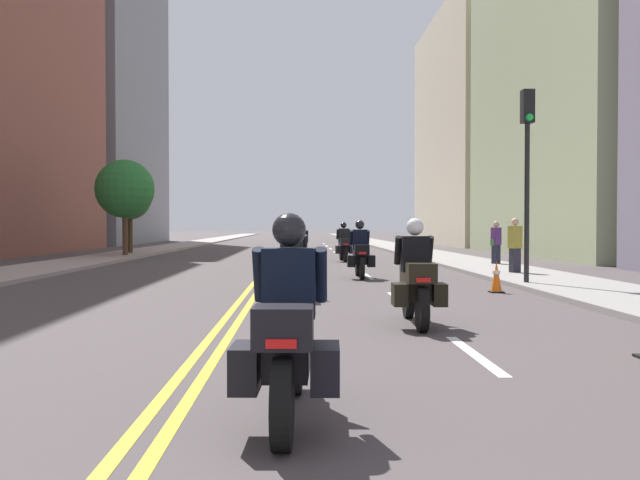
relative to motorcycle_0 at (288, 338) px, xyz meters
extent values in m
plane|color=#473F40|center=(-0.98, 42.63, -0.64)|extent=(264.00, 264.00, 0.00)
cube|color=gray|center=(-8.55, 42.63, -0.58)|extent=(2.80, 144.00, 0.12)
cube|color=gray|center=(6.58, 42.63, -0.58)|extent=(2.80, 144.00, 0.12)
cube|color=yellow|center=(-1.10, 42.63, -0.64)|extent=(0.12, 132.00, 0.01)
cube|color=yellow|center=(-0.86, 42.63, -0.64)|extent=(0.12, 132.00, 0.01)
cube|color=silver|center=(2.10, 2.63, -0.64)|extent=(0.14, 2.40, 0.01)
cube|color=silver|center=(2.10, 8.63, -0.64)|extent=(0.14, 2.40, 0.01)
cube|color=silver|center=(2.10, 14.63, -0.64)|extent=(0.14, 2.40, 0.01)
cube|color=silver|center=(2.10, 20.63, -0.64)|extent=(0.14, 2.40, 0.01)
cube|color=silver|center=(2.10, 26.63, -0.64)|extent=(0.14, 2.40, 0.01)
cube|color=silver|center=(2.10, 32.63, -0.64)|extent=(0.14, 2.40, 0.01)
cube|color=silver|center=(2.10, 38.63, -0.64)|extent=(0.14, 2.40, 0.01)
cube|color=silver|center=(2.10, 44.63, -0.64)|extent=(0.14, 2.40, 0.01)
cube|color=silver|center=(2.10, 50.63, -0.64)|extent=(0.14, 2.40, 0.01)
cube|color=#9DAD80|center=(15.83, 28.50, 9.90)|extent=(9.67, 18.31, 21.08)
cube|color=gray|center=(-16.35, 53.05, 13.78)|extent=(6.78, 19.56, 28.85)
cube|color=#2D3847|center=(-19.76, 53.05, 6.57)|extent=(0.04, 16.43, 0.90)
cube|color=#2D3847|center=(-19.76, 53.05, 14.50)|extent=(0.04, 16.43, 0.90)
cube|color=beige|center=(14.68, 48.71, 8.56)|extent=(7.37, 19.48, 18.41)
cube|color=#2D3847|center=(18.38, 48.71, 3.96)|extent=(0.04, 16.36, 0.90)
cube|color=#2D3847|center=(18.38, 48.71, 9.02)|extent=(0.04, 16.36, 0.90)
cube|color=#2D3847|center=(18.38, 48.71, 14.08)|extent=(0.04, 16.36, 0.90)
cylinder|color=black|center=(0.04, 0.87, -0.33)|extent=(0.16, 0.62, 0.61)
cylinder|color=black|center=(-0.03, -0.63, -0.33)|extent=(0.16, 0.62, 0.61)
cube|color=silver|center=(0.04, 0.87, -0.01)|extent=(0.15, 0.33, 0.04)
cube|color=black|center=(0.01, 0.12, -0.05)|extent=(0.37, 1.15, 0.40)
cube|color=black|center=(-0.03, -0.55, 0.17)|extent=(0.42, 0.38, 0.28)
cube|color=red|center=(-0.03, -0.74, 0.09)|extent=(0.20, 0.04, 0.06)
cube|color=black|center=(-0.29, -0.32, -0.15)|extent=(0.22, 0.45, 0.32)
cube|color=black|center=(0.26, -0.34, -0.15)|extent=(0.22, 0.45, 0.32)
cube|color=#B2C1CC|center=(0.03, 0.60, 0.33)|extent=(0.37, 0.14, 0.36)
cube|color=black|center=(0.00, 0.07, 0.41)|extent=(0.41, 0.28, 0.53)
cylinder|color=black|center=(-0.23, 0.23, 0.46)|extent=(0.11, 0.29, 0.45)
cylinder|color=black|center=(0.25, 0.21, 0.46)|extent=(0.11, 0.29, 0.45)
sphere|color=black|center=(0.00, 0.10, 0.81)|extent=(0.26, 0.26, 0.26)
cylinder|color=black|center=(1.83, 5.72, -0.32)|extent=(0.14, 0.64, 0.64)
cylinder|color=black|center=(1.79, 4.27, -0.32)|extent=(0.14, 0.64, 0.64)
cube|color=silver|center=(1.83, 5.72, 0.02)|extent=(0.15, 0.32, 0.04)
cube|color=black|center=(1.81, 4.99, -0.04)|extent=(0.35, 1.11, 0.40)
cube|color=black|center=(1.80, 4.34, 0.18)|extent=(0.41, 0.37, 0.28)
cube|color=red|center=(1.79, 4.15, 0.10)|extent=(0.20, 0.04, 0.06)
cube|color=black|center=(1.52, 4.57, -0.14)|extent=(0.21, 0.45, 0.32)
cube|color=black|center=(2.08, 4.55, -0.14)|extent=(0.21, 0.45, 0.32)
cube|color=#B2C1CC|center=(1.83, 5.46, 0.34)|extent=(0.36, 0.13, 0.36)
cube|color=black|center=(1.81, 4.94, 0.42)|extent=(0.41, 0.27, 0.53)
cylinder|color=black|center=(1.58, 5.10, 0.47)|extent=(0.11, 0.28, 0.45)
cylinder|color=black|center=(2.06, 5.09, 0.47)|extent=(0.11, 0.28, 0.45)
sphere|color=white|center=(1.81, 4.97, 0.83)|extent=(0.26, 0.26, 0.26)
cylinder|color=black|center=(-0.05, 9.79, -0.34)|extent=(0.13, 0.61, 0.61)
cylinder|color=black|center=(-0.03, 8.24, -0.34)|extent=(0.13, 0.61, 0.61)
cube|color=silver|center=(-0.05, 9.79, -0.02)|extent=(0.14, 0.32, 0.04)
cube|color=black|center=(-0.04, 9.02, -0.06)|extent=(0.33, 1.18, 0.40)
cube|color=black|center=(-0.03, 8.32, 0.16)|extent=(0.40, 0.36, 0.28)
cube|color=red|center=(-0.03, 8.13, 0.08)|extent=(0.20, 0.03, 0.06)
cube|color=black|center=(-0.31, 8.55, -0.16)|extent=(0.21, 0.44, 0.32)
cube|color=black|center=(0.25, 8.56, -0.16)|extent=(0.21, 0.44, 0.32)
cube|color=#B2C1CC|center=(-0.04, 9.51, 0.32)|extent=(0.36, 0.13, 0.36)
cube|color=black|center=(-0.04, 8.97, 0.39)|extent=(0.40, 0.26, 0.50)
cylinder|color=black|center=(-0.28, 9.12, 0.44)|extent=(0.10, 0.28, 0.45)
cylinder|color=black|center=(0.20, 9.12, 0.44)|extent=(0.10, 0.28, 0.45)
sphere|color=black|center=(-0.04, 9.00, 0.79)|extent=(0.26, 0.26, 0.26)
cylinder|color=black|center=(1.81, 14.88, -0.32)|extent=(0.11, 0.65, 0.65)
cylinder|color=black|center=(1.80, 13.34, -0.32)|extent=(0.11, 0.65, 0.65)
cube|color=silver|center=(1.81, 14.88, 0.03)|extent=(0.14, 0.32, 0.04)
cube|color=black|center=(1.80, 14.11, -0.04)|extent=(0.33, 1.17, 0.40)
cube|color=black|center=(1.80, 13.42, 0.18)|extent=(0.40, 0.36, 0.28)
cube|color=red|center=(1.80, 13.23, 0.10)|extent=(0.20, 0.03, 0.06)
cube|color=black|center=(1.52, 13.65, -0.14)|extent=(0.20, 0.44, 0.32)
cube|color=black|center=(2.08, 13.65, -0.14)|extent=(0.20, 0.44, 0.32)
cube|color=#B2C1CC|center=(1.81, 14.60, 0.34)|extent=(0.36, 0.12, 0.36)
cube|color=black|center=(1.80, 14.06, 0.45)|extent=(0.40, 0.26, 0.58)
cylinder|color=black|center=(1.57, 14.21, 0.50)|extent=(0.10, 0.28, 0.45)
cylinder|color=black|center=(2.05, 14.21, 0.50)|extent=(0.10, 0.28, 0.45)
sphere|color=black|center=(1.80, 14.09, 0.88)|extent=(0.26, 0.26, 0.26)
cylinder|color=black|center=(0.09, 19.14, -0.32)|extent=(0.12, 0.64, 0.63)
cylinder|color=black|center=(0.12, 17.58, -0.32)|extent=(0.12, 0.64, 0.63)
cube|color=silver|center=(0.09, 19.14, 0.01)|extent=(0.15, 0.32, 0.04)
cube|color=black|center=(0.10, 18.36, -0.04)|extent=(0.35, 1.19, 0.40)
cube|color=black|center=(0.12, 17.66, 0.18)|extent=(0.41, 0.37, 0.28)
cube|color=red|center=(0.12, 17.47, 0.10)|extent=(0.20, 0.03, 0.06)
cube|color=black|center=(-0.17, 17.88, -0.14)|extent=(0.21, 0.44, 0.32)
cube|color=black|center=(0.39, 17.90, -0.14)|extent=(0.21, 0.44, 0.32)
cube|color=#B2C1CC|center=(0.09, 18.86, 0.34)|extent=(0.36, 0.13, 0.36)
cube|color=black|center=(0.10, 18.31, 0.42)|extent=(0.41, 0.27, 0.54)
cylinder|color=black|center=(-0.14, 18.45, 0.47)|extent=(0.11, 0.28, 0.45)
cylinder|color=black|center=(0.34, 18.46, 0.47)|extent=(0.11, 0.28, 0.45)
sphere|color=white|center=(0.10, 18.34, 0.83)|extent=(0.26, 0.26, 0.26)
cylinder|color=black|center=(1.90, 23.97, -0.32)|extent=(0.16, 0.65, 0.64)
cylinder|color=black|center=(1.97, 22.41, -0.32)|extent=(0.16, 0.65, 0.64)
cube|color=silver|center=(1.90, 23.97, 0.02)|extent=(0.16, 0.33, 0.04)
cube|color=black|center=(1.94, 23.19, -0.04)|extent=(0.38, 1.21, 0.40)
cube|color=black|center=(1.97, 22.48, 0.18)|extent=(0.42, 0.38, 0.28)
cube|color=red|center=(1.98, 22.29, 0.10)|extent=(0.20, 0.04, 0.06)
cube|color=black|center=(1.68, 22.71, -0.14)|extent=(0.22, 0.45, 0.32)
cube|color=black|center=(2.24, 22.73, -0.14)|extent=(0.22, 0.45, 0.32)
cube|color=#B2C1CC|center=(1.91, 23.69, 0.34)|extent=(0.37, 0.14, 0.36)
cube|color=black|center=(1.94, 23.14, 0.45)|extent=(0.41, 0.28, 0.58)
cylinder|color=black|center=(1.69, 23.28, 0.50)|extent=(0.11, 0.29, 0.45)
cylinder|color=black|center=(2.17, 23.30, 0.50)|extent=(0.11, 0.29, 0.45)
sphere|color=black|center=(1.94, 23.17, 0.88)|extent=(0.26, 0.26, 0.26)
cylinder|color=black|center=(-0.14, 29.06, -0.31)|extent=(0.13, 0.67, 0.67)
cylinder|color=black|center=(-0.09, 27.53, -0.31)|extent=(0.13, 0.67, 0.67)
cube|color=silver|center=(-0.14, 29.06, 0.05)|extent=(0.15, 0.32, 0.04)
cube|color=black|center=(-0.12, 28.29, -0.03)|extent=(0.36, 1.18, 0.40)
cube|color=black|center=(-0.09, 27.60, 0.19)|extent=(0.41, 0.37, 0.28)
cube|color=red|center=(-0.09, 27.41, 0.11)|extent=(0.20, 0.04, 0.06)
cube|color=black|center=(-0.38, 27.83, -0.13)|extent=(0.21, 0.45, 0.32)
cube|color=black|center=(0.18, 27.84, -0.13)|extent=(0.21, 0.45, 0.32)
cube|color=#B2C1CC|center=(-0.13, 28.78, 0.35)|extent=(0.36, 0.13, 0.36)
cube|color=black|center=(-0.11, 28.24, 0.44)|extent=(0.41, 0.27, 0.53)
cylinder|color=black|center=(-0.36, 28.39, 0.49)|extent=(0.11, 0.28, 0.45)
cylinder|color=black|center=(0.12, 28.40, 0.49)|extent=(0.11, 0.28, 0.45)
sphere|color=white|center=(-0.11, 28.27, 0.84)|extent=(0.26, 0.26, 0.26)
cube|color=black|center=(4.46, 9.77, -0.63)|extent=(0.30, 0.30, 0.03)
cone|color=orange|center=(4.46, 9.77, -0.27)|extent=(0.24, 0.24, 0.68)
cylinder|color=white|center=(4.46, 9.77, -0.19)|extent=(0.16, 0.16, 0.08)
cylinder|color=black|center=(5.58, 11.07, 1.37)|extent=(0.12, 0.12, 4.01)
cube|color=black|center=(5.58, 11.07, 3.72)|extent=(0.28, 0.28, 0.80)
sphere|color=green|center=(5.58, 10.92, 3.44)|extent=(0.18, 0.18, 0.18)
cube|color=#232636|center=(7.20, 19.10, -0.24)|extent=(0.34, 0.33, 0.80)
cube|color=#562D73|center=(7.20, 19.10, 0.47)|extent=(0.42, 0.40, 0.63)
sphere|color=tan|center=(7.20, 19.10, 0.91)|extent=(0.22, 0.22, 0.22)
cube|color=#487748|center=(7.03, 18.96, 0.26)|extent=(0.19, 0.18, 0.24)
cube|color=#282833|center=(6.40, 14.48, -0.23)|extent=(0.33, 0.29, 0.83)
cube|color=olive|center=(6.40, 14.48, 0.52)|extent=(0.41, 0.33, 0.66)
sphere|color=tan|center=(6.40, 14.48, 0.96)|extent=(0.22, 0.22, 0.22)
cylinder|color=#483B26|center=(-8.54, 29.51, 0.42)|extent=(0.24, 0.24, 2.13)
sphere|color=#3E6B42|center=(-8.54, 29.51, 2.23)|extent=(2.11, 2.11, 2.11)
cylinder|color=#523624|center=(-8.08, 26.71, 0.49)|extent=(0.24, 0.24, 2.26)
sphere|color=#286E32|center=(-8.08, 26.71, 2.58)|extent=(2.74, 2.74, 2.74)
camera|label=1|loc=(0.08, -5.05, 0.84)|focal=37.83mm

